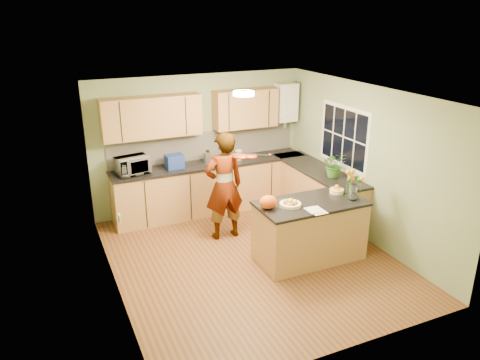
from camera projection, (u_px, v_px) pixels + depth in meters
name	position (u px, v px, depth m)	size (l,w,h in m)	color
floor	(251.00, 258.00, 7.12)	(4.50, 4.50, 0.00)	brown
ceiling	(253.00, 94.00, 6.26)	(4.00, 4.50, 0.02)	white
wall_back	(200.00, 143.00, 8.61)	(4.00, 0.02, 2.50)	gray
wall_front	(347.00, 251.00, 4.76)	(4.00, 0.02, 2.50)	gray
wall_left	(110.00, 204.00, 5.92)	(0.02, 4.50, 2.50)	gray
wall_right	(365.00, 164.00, 7.45)	(0.02, 4.50, 2.50)	gray
back_counter	(211.00, 187.00, 8.66)	(3.64, 0.62, 0.94)	#A57442
right_counter	(317.00, 194.00, 8.34)	(0.62, 2.24, 0.94)	#A57442
splashback	(205.00, 145.00, 8.66)	(3.60, 0.02, 0.52)	beige
upper_cabinets	(192.00, 113.00, 8.19)	(3.20, 0.34, 0.70)	#A57442
boiler	(286.00, 102.00, 8.91)	(0.40, 0.30, 0.86)	white
window_right	(344.00, 137.00, 7.86)	(0.01, 1.30, 1.05)	white
light_switch	(120.00, 218.00, 5.39)	(0.02, 0.09, 0.09)	white
ceiling_lamp	(244.00, 93.00, 6.53)	(0.30, 0.30, 0.07)	#FFEABF
peninsula_island	(310.00, 230.00, 6.98)	(1.61, 0.82, 0.92)	#A57442
fruit_dish	(290.00, 203.00, 6.67)	(0.31, 0.31, 0.11)	#F7ECC6
orange_bowl	(337.00, 190.00, 7.14)	(0.21, 0.21, 0.12)	#F7ECC6
flower_vase	(354.00, 178.00, 6.78)	(0.29, 0.29, 0.53)	silver
orange_bag	(268.00, 202.00, 6.57)	(0.26, 0.22, 0.20)	#E94D13
papers	(317.00, 210.00, 6.52)	(0.21, 0.28, 0.01)	white
violinist	(224.00, 186.00, 7.50)	(0.65, 0.43, 1.79)	tan
violin	(241.00, 156.00, 7.21)	(0.61, 0.25, 0.12)	#4A0C04
microwave	(133.00, 165.00, 7.89)	(0.53, 0.36, 0.30)	white
blue_box	(175.00, 161.00, 8.17)	(0.30, 0.22, 0.24)	navy
kettle	(208.00, 157.00, 8.43)	(0.16, 0.16, 0.29)	silver
jar_cream	(227.00, 156.00, 8.60)	(0.10, 0.10, 0.16)	#F7ECC6
jar_white	(239.00, 155.00, 8.65)	(0.12, 0.12, 0.19)	white
potted_plant	(335.00, 165.00, 7.71)	(0.39, 0.34, 0.43)	#336722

